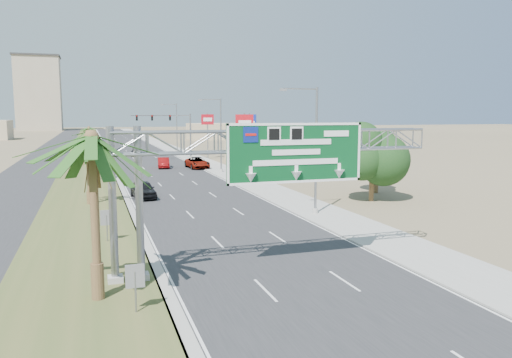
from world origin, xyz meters
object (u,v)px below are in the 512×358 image
at_px(car_mid_lane, 163,163).
at_px(pole_sign_red_near, 244,126).
at_px(store_building, 283,149).
at_px(car_left_lane, 143,190).
at_px(sign_gantry, 264,152).
at_px(palm_near, 92,139).
at_px(signal_mast, 179,132).
at_px(car_right_lane, 197,163).
at_px(pole_sign_red_far, 208,123).
at_px(pole_sign_blue, 249,127).
at_px(car_far, 136,152).

bearing_deg(car_mid_lane, pole_sign_red_near, -37.92).
relative_size(store_building, car_left_lane, 3.76).
xyz_separation_m(sign_gantry, palm_near, (-8.14, -1.93, 0.87)).
relative_size(signal_mast, pole_sign_red_near, 1.27).
xyz_separation_m(car_right_lane, pole_sign_red_near, (5.02, -7.29, 5.46)).
relative_size(signal_mast, car_mid_lane, 2.22).
bearing_deg(palm_near, car_mid_lane, 79.13).
xyz_separation_m(car_right_lane, pole_sign_red_far, (5.02, 15.04, 5.55)).
xyz_separation_m(pole_sign_red_near, pole_sign_blue, (2.48, 5.60, -0.24)).
bearing_deg(signal_mast, pole_sign_red_near, -75.72).
distance_m(sign_gantry, car_mid_lane, 50.73).
distance_m(car_far, pole_sign_red_near, 34.48).
bearing_deg(car_mid_lane, car_far, 101.09).
bearing_deg(store_building, car_mid_lane, -165.02).
bearing_deg(pole_sign_red_near, pole_sign_red_far, 89.98).
height_order(palm_near, car_mid_lane, palm_near).
relative_size(car_mid_lane, car_far, 0.94).
height_order(car_left_lane, car_far, car_left_lane).
bearing_deg(car_mid_lane, car_right_lane, -17.91).
relative_size(car_right_lane, pole_sign_red_far, 0.72).
height_order(car_far, pole_sign_blue, pole_sign_blue).
xyz_separation_m(sign_gantry, signal_mast, (6.23, 62.05, -1.21)).
bearing_deg(sign_gantry, car_left_lane, 98.52).
xyz_separation_m(car_left_lane, car_right_lane, (10.20, 24.07, -0.01)).
bearing_deg(pole_sign_red_near, sign_gantry, -105.75).
bearing_deg(car_left_lane, pole_sign_red_near, 43.12).
xyz_separation_m(car_left_lane, pole_sign_red_far, (15.22, 39.11, 5.54)).
bearing_deg(sign_gantry, palm_near, -166.68).
height_order(pole_sign_red_near, pole_sign_red_far, pole_sign_red_near).
distance_m(signal_mast, car_far, 13.32).
height_order(pole_sign_blue, pole_sign_red_far, pole_sign_blue).
bearing_deg(car_mid_lane, signal_mast, 75.81).
distance_m(palm_near, car_far, 75.66).
bearing_deg(car_far, pole_sign_red_far, -32.51).
bearing_deg(sign_gantry, car_far, 90.02).
bearing_deg(palm_near, pole_sign_blue, 65.44).
distance_m(palm_near, pole_sign_blue, 53.41).
xyz_separation_m(palm_near, car_far, (8.11, 74.97, -6.21)).
bearing_deg(car_far, palm_near, -88.90).
bearing_deg(pole_sign_red_far, car_mid_lane, -126.73).
xyz_separation_m(car_left_lane, car_far, (3.61, 48.78, -0.10)).
bearing_deg(store_building, pole_sign_red_far, 147.53).
bearing_deg(store_building, signal_mast, 160.46).
bearing_deg(car_left_lane, pole_sign_blue, 46.97).
relative_size(car_right_lane, pole_sign_blue, 0.72).
relative_size(car_mid_lane, pole_sign_red_near, 0.57).
height_order(sign_gantry, pole_sign_red_far, pole_sign_red_far).
bearing_deg(store_building, pole_sign_blue, -133.67).
bearing_deg(pole_sign_blue, car_far, 118.09).
relative_size(sign_gantry, car_right_lane, 2.89).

